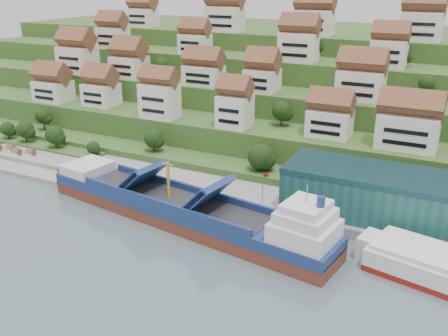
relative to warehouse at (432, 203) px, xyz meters
The scene contains 10 objects.
ground 55.18m from the warehouse, 161.90° to the right, with size 300.00×300.00×0.00m, color slate.
quay 32.64m from the warehouse, behind, with size 180.00×14.00×2.20m, color gray.
pebble_beach 110.32m from the warehouse, behind, with size 45.00×20.00×1.00m, color gray.
hillside 101.03m from the warehouse, 121.00° to the left, with size 260.00×128.00×31.00m.
hillside_village 70.14m from the warehouse, 140.19° to the left, with size 156.45×62.30×28.98m.
hillside_trees 71.11m from the warehouse, 158.01° to the left, with size 139.85×61.89×30.42m.
warehouse is the anchor object (origin of this frame).
flagpole 34.60m from the warehouse, 168.33° to the right, with size 1.28×0.16×8.00m.
beach_huts 112.29m from the warehouse, behind, with size 14.40×3.70×2.20m.
cargo_ship 49.80m from the warehouse, 158.54° to the right, with size 71.52×21.18×15.58m.
Camera 1 is at (55.66, -83.59, 49.87)m, focal length 40.00 mm.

